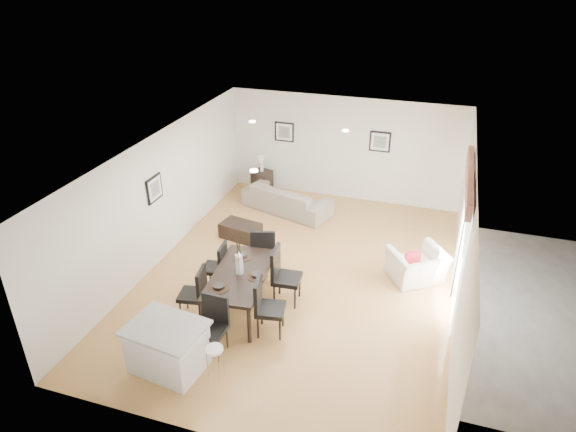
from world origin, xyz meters
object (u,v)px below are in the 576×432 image
(sofa, at_px, (287,199))
(dining_chair_efar, at_px, (282,273))
(dining_table, at_px, (240,277))
(bar_stool, at_px, (214,353))
(side_table, at_px, (262,181))
(kitchen_island, at_px, (168,347))
(dining_chair_wnear, at_px, (196,290))
(armchair, at_px, (417,266))
(dining_chair_wfar, at_px, (218,264))
(coffee_table, at_px, (241,231))
(dining_chair_enear, at_px, (265,304))
(dining_chair_head, at_px, (213,321))
(dining_chair_foot, at_px, (263,250))

(sofa, bearing_deg, dining_chair_efar, 123.71)
(dining_table, distance_m, bar_stool, 1.78)
(side_table, bearing_deg, kitchen_island, -82.23)
(side_table, bearing_deg, dining_chair_wnear, -81.92)
(dining_chair_wnear, xyz_separation_m, kitchen_island, (0.15, -1.29, -0.15))
(armchair, distance_m, dining_chair_wfar, 3.91)
(dining_chair_wnear, height_order, dining_chair_wfar, dining_chair_wnear)
(armchair, distance_m, coffee_table, 4.02)
(dining_chair_wnear, height_order, dining_chair_enear, dining_chair_enear)
(dining_chair_head, distance_m, coffee_table, 3.72)
(dining_chair_efar, bearing_deg, coffee_table, 35.94)
(dining_chair_wfar, distance_m, coffee_table, 2.02)
(dining_chair_head, bearing_deg, coffee_table, 107.57)
(dining_table, relative_size, kitchen_island, 1.53)
(dining_chair_wfar, distance_m, dining_chair_foot, 0.96)
(dining_table, bearing_deg, dining_chair_wnear, -151.49)
(dining_chair_wfar, relative_size, dining_chair_efar, 0.87)
(dining_chair_wnear, relative_size, side_table, 1.70)
(dining_table, height_order, dining_chair_wnear, dining_chair_wnear)
(dining_chair_head, bearing_deg, bar_stool, -62.11)
(sofa, bearing_deg, coffee_table, 87.00)
(dining_chair_efar, height_order, bar_stool, dining_chair_efar)
(armchair, distance_m, bar_stool, 4.54)
(dining_table, height_order, dining_chair_enear, dining_chair_enear)
(dining_chair_efar, relative_size, dining_chair_foot, 1.03)
(dining_chair_foot, relative_size, coffee_table, 1.22)
(side_table, relative_size, kitchen_island, 0.47)
(dining_chair_enear, relative_size, dining_chair_head, 1.04)
(kitchen_island, bearing_deg, side_table, 105.07)
(sofa, xyz_separation_m, dining_chair_wfar, (-0.24, -3.57, 0.21))
(sofa, relative_size, dining_chair_wfar, 2.33)
(dining_chair_wnear, bearing_deg, dining_chair_foot, 147.87)
(coffee_table, bearing_deg, side_table, 110.02)
(dining_chair_head, bearing_deg, dining_table, 91.84)
(dining_chair_enear, relative_size, dining_chair_foot, 0.99)
(coffee_table, xyz_separation_m, bar_stool, (1.31, -4.16, 0.34))
(sofa, bearing_deg, side_table, -24.70)
(dining_chair_head, bearing_deg, dining_chair_wfar, 113.90)
(dining_chair_enear, height_order, kitchen_island, dining_chair_enear)
(dining_chair_enear, bearing_deg, side_table, 10.23)
(dining_chair_wfar, bearing_deg, dining_chair_efar, 83.64)
(dining_table, height_order, dining_chair_head, dining_chair_head)
(armchair, bearing_deg, side_table, -69.31)
(kitchen_island, distance_m, bar_stool, 0.81)
(dining_table, bearing_deg, coffee_table, 106.69)
(side_table, bearing_deg, coffee_table, -80.79)
(dining_chair_wfar, xyz_separation_m, dining_chair_enear, (1.30, -0.95, 0.05))
(dining_chair_wfar, xyz_separation_m, kitchen_island, (0.15, -2.21, -0.13))
(side_table, bearing_deg, dining_chair_enear, -69.14)
(dining_chair_wfar, bearing_deg, dining_chair_wnear, -5.56)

